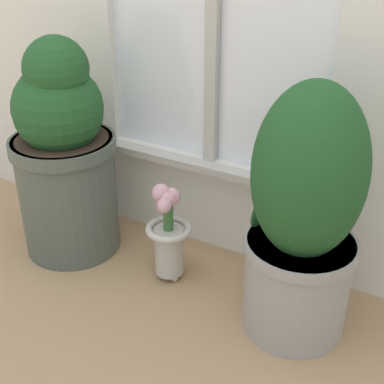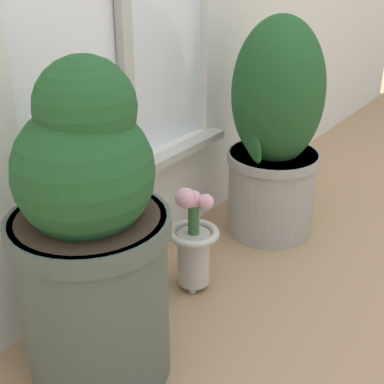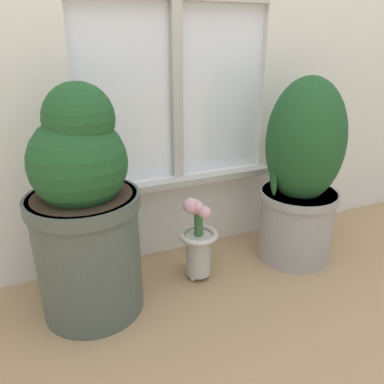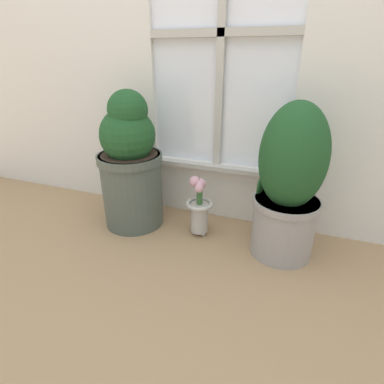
{
  "view_description": "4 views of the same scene",
  "coord_description": "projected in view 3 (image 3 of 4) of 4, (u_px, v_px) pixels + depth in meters",
  "views": [
    {
      "loc": [
        0.69,
        -0.75,
        1.02
      ],
      "look_at": [
        0.05,
        0.39,
        0.3
      ],
      "focal_mm": 50.0,
      "sensor_mm": 36.0,
      "label": 1
    },
    {
      "loc": [
        -1.01,
        -0.34,
        0.88
      ],
      "look_at": [
        0.01,
        0.39,
        0.28
      ],
      "focal_mm": 50.0,
      "sensor_mm": 36.0,
      "label": 2
    },
    {
      "loc": [
        -0.49,
        -0.66,
        0.8
      ],
      "look_at": [
        -0.04,
        0.37,
        0.33
      ],
      "focal_mm": 35.0,
      "sensor_mm": 36.0,
      "label": 3
    },
    {
      "loc": [
        0.41,
        -0.87,
        0.84
      ],
      "look_at": [
        -0.04,
        0.33,
        0.24
      ],
      "focal_mm": 28.0,
      "sensor_mm": 36.0,
      "label": 4
    }
  ],
  "objects": [
    {
      "name": "potted_plant_right",
      "position": [
        301.0,
        175.0,
        1.36
      ],
      "size": [
        0.3,
        0.29,
        0.68
      ],
      "color": "#9E9993",
      "rests_on": "ground_plane"
    },
    {
      "name": "flower_vase",
      "position": [
        198.0,
        240.0,
        1.29
      ],
      "size": [
        0.14,
        0.14,
        0.31
      ],
      "color": "#BCB7AD",
      "rests_on": "ground_plane"
    },
    {
      "name": "potted_plant_left",
      "position": [
        85.0,
        213.0,
        1.08
      ],
      "size": [
        0.33,
        0.33,
        0.7
      ],
      "color": "#4C564C",
      "rests_on": "ground_plane"
    },
    {
      "name": "ground_plane",
      "position": [
        258.0,
        346.0,
        1.04
      ],
      "size": [
        10.0,
        10.0,
        0.0
      ],
      "primitive_type": "plane",
      "color": "tan"
    }
  ]
}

